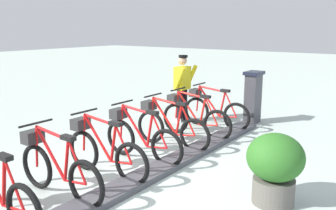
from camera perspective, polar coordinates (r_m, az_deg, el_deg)
The scene contains 11 objects.
ground_plane at distance 5.74m, azimuth -4.14°, elevation -11.83°, with size 60.00×60.00×0.00m, color #ADBCB2.
dock_rail_base at distance 5.72m, azimuth -4.15°, elevation -11.37°, with size 0.44×7.88×0.10m, color #47474C.
payment_kiosk at distance 9.11m, azimuth 13.21°, elevation 1.33°, with size 0.36×0.52×1.28m.
bike_docked_0 at distance 8.57m, azimuth 7.12°, elevation -0.73°, with size 1.72×0.54×1.02m.
bike_docked_1 at distance 7.83m, azimuth 3.96°, elevation -1.90°, with size 1.72×0.54×1.02m.
bike_docked_2 at distance 7.12m, azimuth 0.14°, elevation -3.31°, with size 1.72×0.54×1.02m.
bike_docked_3 at distance 6.45m, azimuth -4.51°, elevation -5.00°, with size 1.72×0.54×1.02m.
bike_docked_4 at distance 5.85m, azimuth -10.21°, elevation -7.01°, with size 1.72×0.54×1.02m.
bike_docked_5 at distance 5.32m, azimuth -17.19°, elevation -9.35°, with size 1.72×0.54×1.02m.
worker_near_rack at distance 8.98m, azimuth 2.30°, elevation 3.07°, with size 0.46×0.62×1.66m.
planter_bush at distance 5.06m, azimuth 16.48°, elevation -9.05°, with size 0.76×0.76×0.97m.
Camera 1 is at (-3.41, 3.97, 2.33)m, focal length 38.72 mm.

